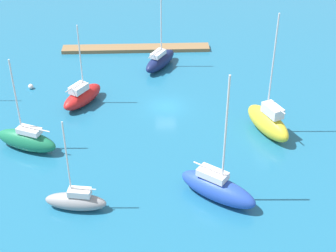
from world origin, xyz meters
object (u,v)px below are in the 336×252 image
object	(u,v)px
sailboat_navy_east_end	(160,60)
sailboat_red_lone_south	(82,96)
sailboat_green_along_channel	(27,140)
sailboat_gray_by_breakwater	(76,200)
sailboat_blue_mid_basin	(217,188)
mooring_buoy_white	(31,86)
sailboat_yellow_near_pier	(268,121)
pier_dock	(136,48)

from	to	relation	value
sailboat_navy_east_end	sailboat_red_lone_south	size ratio (longest dim) A/B	1.12
sailboat_navy_east_end	sailboat_green_along_channel	distance (m)	24.18
sailboat_gray_by_breakwater	sailboat_blue_mid_basin	size ratio (longest dim) A/B	0.72
mooring_buoy_white	sailboat_red_lone_south	bearing A→B (deg)	149.56
sailboat_blue_mid_basin	mooring_buoy_white	world-z (taller)	sailboat_blue_mid_basin
sailboat_navy_east_end	sailboat_yellow_near_pier	size ratio (longest dim) A/B	0.82
pier_dock	sailboat_yellow_near_pier	bearing A→B (deg)	123.09
sailboat_gray_by_breakwater	sailboat_green_along_channel	bearing A→B (deg)	-48.12
pier_dock	sailboat_red_lone_south	xyz separation A→B (m)	(6.37, 15.75, 0.90)
sailboat_green_along_channel	mooring_buoy_white	size ratio (longest dim) A/B	16.09
sailboat_gray_by_breakwater	sailboat_yellow_near_pier	xyz separation A→B (m)	(-20.08, -11.67, 0.64)
mooring_buoy_white	sailboat_blue_mid_basin	bearing A→B (deg)	134.01
sailboat_green_along_channel	sailboat_yellow_near_pier	bearing A→B (deg)	-152.48
sailboat_blue_mid_basin	sailboat_yellow_near_pier	bearing A→B (deg)	94.32
sailboat_gray_by_breakwater	mooring_buoy_white	world-z (taller)	sailboat_gray_by_breakwater
sailboat_yellow_near_pier	mooring_buoy_white	world-z (taller)	sailboat_yellow_near_pier
sailboat_gray_by_breakwater	sailboat_red_lone_south	world-z (taller)	sailboat_red_lone_south
sailboat_navy_east_end	sailboat_blue_mid_basin	distance (m)	28.29
sailboat_gray_by_breakwater	mooring_buoy_white	bearing A→B (deg)	-61.11
pier_dock	sailboat_gray_by_breakwater	world-z (taller)	sailboat_gray_by_breakwater
pier_dock	sailboat_gray_by_breakwater	distance (m)	35.18
sailboat_navy_east_end	sailboat_yellow_near_pier	distance (m)	20.70
sailboat_blue_mid_basin	sailboat_yellow_near_pier	size ratio (longest dim) A/B	0.94
sailboat_blue_mid_basin	sailboat_red_lone_south	xyz separation A→B (m)	(14.46, -18.18, -0.14)
sailboat_yellow_near_pier	mooring_buoy_white	size ratio (longest dim) A/B	21.35
pier_dock	mooring_buoy_white	bearing A→B (deg)	40.39
sailboat_blue_mid_basin	sailboat_green_along_channel	bearing A→B (deg)	-167.06
pier_dock	mooring_buoy_white	size ratio (longest dim) A/B	33.41
sailboat_navy_east_end	mooring_buoy_white	world-z (taller)	sailboat_navy_east_end
sailboat_blue_mid_basin	mooring_buoy_white	bearing A→B (deg)	171.26
sailboat_yellow_near_pier	sailboat_red_lone_south	bearing A→B (deg)	47.51
pier_dock	sailboat_red_lone_south	size ratio (longest dim) A/B	2.15
sailboat_yellow_near_pier	sailboat_green_along_channel	size ratio (longest dim) A/B	1.33
sailboat_yellow_near_pier	sailboat_red_lone_south	distance (m)	22.69
sailboat_gray_by_breakwater	sailboat_green_along_channel	xyz separation A→B (m)	(6.30, -9.65, 0.28)
mooring_buoy_white	sailboat_green_along_channel	bearing A→B (deg)	99.35
pier_dock	sailboat_navy_east_end	xyz separation A→B (m)	(-3.47, 6.02, 0.87)
sailboat_green_along_channel	mooring_buoy_white	distance (m)	13.85
sailboat_navy_east_end	sailboat_blue_mid_basin	size ratio (longest dim) A/B	0.87
sailboat_red_lone_south	sailboat_gray_by_breakwater	bearing A→B (deg)	-142.68
sailboat_red_lone_south	mooring_buoy_white	bearing A→B (deg)	92.79
sailboat_gray_by_breakwater	sailboat_yellow_near_pier	distance (m)	23.24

